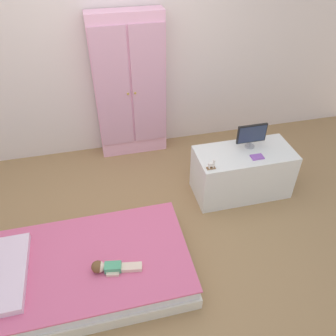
% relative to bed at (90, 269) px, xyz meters
% --- Properties ---
extents(ground_plane, '(10.00, 10.00, 0.02)m').
position_rel_bed_xyz_m(ground_plane, '(0.48, 0.35, -0.12)').
color(ground_plane, '#99754C').
extents(back_wall, '(6.40, 0.05, 2.70)m').
position_rel_bed_xyz_m(back_wall, '(0.48, 1.92, 1.24)').
color(back_wall, silver).
rests_on(back_wall, ground_plane).
extents(bed, '(1.64, 0.98, 0.23)m').
position_rel_bed_xyz_m(bed, '(0.00, 0.00, 0.00)').
color(bed, silver).
rests_on(bed, ground_plane).
extents(pillow, '(0.32, 0.71, 0.06)m').
position_rel_bed_xyz_m(pillow, '(-0.62, 0.00, 0.15)').
color(pillow, silver).
rests_on(pillow, bed).
extents(doll, '(0.39, 0.15, 0.10)m').
position_rel_bed_xyz_m(doll, '(0.15, -0.13, 0.15)').
color(doll, '#4CA375').
rests_on(doll, bed).
extents(wardrobe, '(0.79, 0.25, 1.66)m').
position_rel_bed_xyz_m(wardrobe, '(0.65, 1.77, 0.72)').
color(wardrobe, '#EFADCC').
rests_on(wardrobe, ground_plane).
extents(tv_stand, '(0.99, 0.48, 0.52)m').
position_rel_bed_xyz_m(tv_stand, '(1.64, 0.72, 0.15)').
color(tv_stand, silver).
rests_on(tv_stand, ground_plane).
extents(tv_monitor, '(0.31, 0.10, 0.26)m').
position_rel_bed_xyz_m(tv_monitor, '(1.72, 0.80, 0.55)').
color(tv_monitor, '#99999E').
rests_on(tv_monitor, tv_stand).
extents(rocking_horse_toy, '(0.08, 0.04, 0.10)m').
position_rel_bed_xyz_m(rocking_horse_toy, '(1.22, 0.55, 0.45)').
color(rocking_horse_toy, '#8E6642').
rests_on(rocking_horse_toy, tv_stand).
extents(book_purple, '(0.12, 0.08, 0.01)m').
position_rel_bed_xyz_m(book_purple, '(1.71, 0.61, 0.41)').
color(book_purple, '#8E51B2').
rests_on(book_purple, tv_stand).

